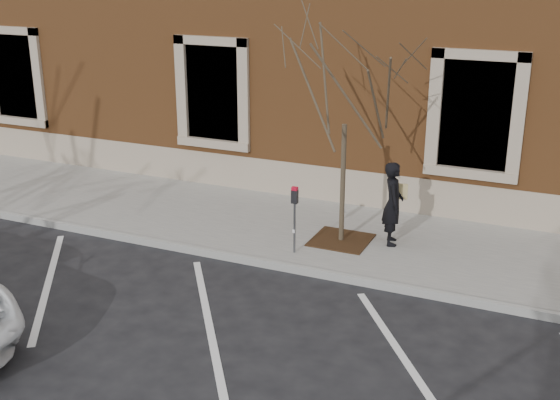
% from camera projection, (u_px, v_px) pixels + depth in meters
% --- Properties ---
extents(ground, '(120.00, 120.00, 0.00)m').
position_uv_depth(ground, '(267.00, 266.00, 12.95)').
color(ground, '#28282B').
rests_on(ground, ground).
extents(sidewalk_near, '(40.00, 3.50, 0.15)m').
position_uv_depth(sidewalk_near, '(303.00, 230.00, 14.43)').
color(sidewalk_near, '#A7A59D').
rests_on(sidewalk_near, ground).
extents(curb_near, '(40.00, 0.12, 0.15)m').
position_uv_depth(curb_near, '(266.00, 263.00, 12.88)').
color(curb_near, '#9E9E99').
rests_on(curb_near, ground).
extents(parking_stripes, '(28.00, 4.40, 0.01)m').
position_uv_depth(parking_stripes, '(208.00, 319.00, 11.05)').
color(parking_stripes, silver).
rests_on(parking_stripes, ground).
extents(building_civic, '(40.00, 8.62, 8.00)m').
position_uv_depth(building_civic, '(391.00, 14.00, 18.32)').
color(building_civic, brown).
rests_on(building_civic, ground).
extents(man, '(0.56, 0.69, 1.63)m').
position_uv_depth(man, '(393.00, 204.00, 13.33)').
color(man, black).
rests_on(man, sidewalk_near).
extents(parking_meter, '(0.12, 0.09, 1.29)m').
position_uv_depth(parking_meter, '(295.00, 207.00, 12.88)').
color(parking_meter, '#595B60').
rests_on(parking_meter, sidewalk_near).
extents(tree_grate, '(1.10, 1.10, 0.03)m').
position_uv_depth(tree_grate, '(341.00, 240.00, 13.71)').
color(tree_grate, '#3F2614').
rests_on(tree_grate, sidewalk_near).
extents(sapling, '(2.53, 2.53, 4.22)m').
position_uv_depth(sapling, '(346.00, 90.00, 12.74)').
color(sapling, '#4B3C2E').
rests_on(sapling, sidewalk_near).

